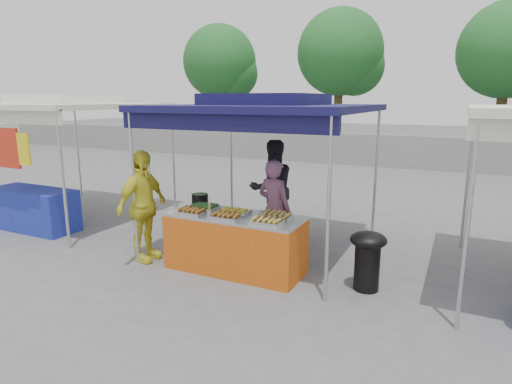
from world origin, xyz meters
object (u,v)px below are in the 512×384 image
at_px(vendor_table, 235,243).
at_px(customer_person, 143,206).
at_px(wok_burner, 368,256).
at_px(vendor_woman, 274,209).
at_px(helper_man, 272,188).
at_px(cooking_pot, 200,199).

height_order(vendor_table, customer_person, customer_person).
relative_size(vendor_table, wok_burner, 2.48).
relative_size(wok_burner, vendor_woman, 0.51).
xyz_separation_m(wok_burner, customer_person, (-3.36, -0.43, 0.39)).
bearing_deg(helper_man, vendor_table, 51.60).
xyz_separation_m(cooking_pot, helper_man, (0.66, 1.40, -0.04)).
xyz_separation_m(vendor_table, wok_burner, (1.88, 0.18, 0.05)).
height_order(vendor_table, cooking_pot, cooking_pot).
xyz_separation_m(vendor_table, customer_person, (-1.48, -0.26, 0.44)).
xyz_separation_m(cooking_pot, vendor_woman, (1.12, 0.41, -0.14)).
bearing_deg(customer_person, vendor_woman, -58.17).
bearing_deg(vendor_table, helper_man, 95.97).
height_order(vendor_woman, helper_man, helper_man).
bearing_deg(customer_person, cooking_pot, -44.21).
distance_m(wok_burner, vendor_woman, 1.74).
xyz_separation_m(vendor_table, helper_man, (-0.19, 1.77, 0.46)).
relative_size(cooking_pot, vendor_woman, 0.16).
height_order(wok_burner, helper_man, helper_man).
relative_size(wok_burner, customer_person, 0.46).
distance_m(cooking_pot, vendor_woman, 1.20).
bearing_deg(cooking_pot, vendor_woman, 20.09).
distance_m(cooking_pot, customer_person, 0.90).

